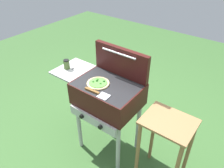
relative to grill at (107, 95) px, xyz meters
The scene contains 7 objects.
ground_plane 0.76m from the grill, 17.39° to the left, with size 8.00×8.00×0.00m, color #38602D.
grill is the anchor object (origin of this frame).
grill_lid_open 0.37m from the grill, 86.33° to the left, with size 0.63×0.09×0.30m.
pizza_veggie 0.17m from the grill, 142.06° to the right, with size 0.22×0.22×0.03m.
sauce_jar 0.56m from the grill, behind, with size 0.07×0.07×0.10m.
spatula 0.24m from the grill, 80.62° to the right, with size 0.26×0.10×0.02m.
prep_table 0.70m from the grill, ahead, with size 0.44×0.36×0.79m.
Camera 1 is at (1.09, -1.37, 2.10)m, focal length 35.05 mm.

